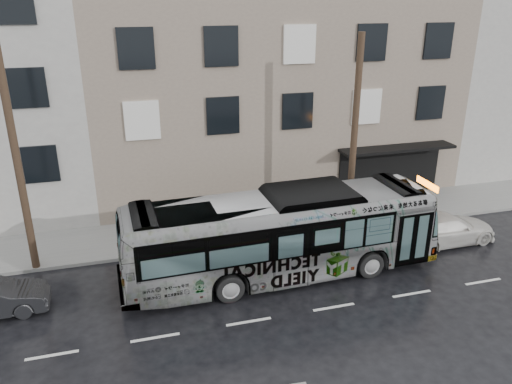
# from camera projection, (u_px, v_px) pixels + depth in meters

# --- Properties ---
(ground) EXTENTS (120.00, 120.00, 0.00)m
(ground) POSITION_uv_depth(u_px,v_px,m) (232.00, 284.00, 19.51)
(ground) COLOR black
(ground) RESTS_ON ground
(sidewalk) EXTENTS (90.00, 3.60, 0.15)m
(sidewalk) POSITION_uv_depth(u_px,v_px,m) (209.00, 230.00, 23.87)
(sidewalk) COLOR gray
(sidewalk) RESTS_ON ground
(building_taupe) EXTENTS (20.00, 12.00, 11.00)m
(building_taupe) POSITION_uv_depth(u_px,v_px,m) (263.00, 86.00, 30.15)
(building_taupe) COLOR gray
(building_taupe) RESTS_ON ground
(utility_pole_front) EXTENTS (0.30, 0.30, 9.00)m
(utility_pole_front) POSITION_uv_depth(u_px,v_px,m) (354.00, 136.00, 22.42)
(utility_pole_front) COLOR #3D2D1E
(utility_pole_front) RESTS_ON sidewalk
(utility_pole_rear) EXTENTS (0.30, 0.30, 9.00)m
(utility_pole_rear) POSITION_uv_depth(u_px,v_px,m) (17.00, 162.00, 18.87)
(utility_pole_rear) COLOR #3D2D1E
(utility_pole_rear) RESTS_ON sidewalk
(sign_post) EXTENTS (0.06, 0.06, 2.40)m
(sign_post) POSITION_uv_depth(u_px,v_px,m) (370.00, 202.00, 23.90)
(sign_post) COLOR slate
(sign_post) RESTS_ON sidewalk
(bus) EXTENTS (12.72, 3.32, 3.52)m
(bus) POSITION_uv_depth(u_px,v_px,m) (281.00, 235.00, 19.63)
(bus) COLOR #B2B2B2
(bus) RESTS_ON ground
(white_sedan) EXTENTS (4.86, 2.16, 1.39)m
(white_sedan) POSITION_uv_depth(u_px,v_px,m) (445.00, 228.00, 22.63)
(white_sedan) COLOR silver
(white_sedan) RESTS_ON ground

